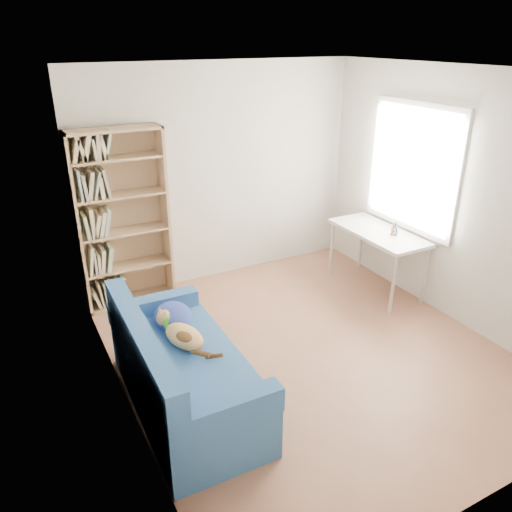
{
  "coord_description": "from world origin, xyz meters",
  "views": [
    {
      "loc": [
        -2.37,
        -3.4,
        2.86
      ],
      "look_at": [
        -0.26,
        0.57,
        0.85
      ],
      "focal_mm": 35.0,
      "sensor_mm": 36.0,
      "label": 1
    }
  ],
  "objects_px": {
    "pen_cup": "(394,230)",
    "desk": "(378,237)",
    "sofa": "(181,372)",
    "bookshelf": "(123,227)"
  },
  "relations": [
    {
      "from": "pen_cup",
      "to": "desk",
      "type": "bearing_deg",
      "value": 111.43
    },
    {
      "from": "sofa",
      "to": "bookshelf",
      "type": "relative_size",
      "value": 0.89
    },
    {
      "from": "bookshelf",
      "to": "pen_cup",
      "type": "distance_m",
      "value": 3.05
    },
    {
      "from": "bookshelf",
      "to": "desk",
      "type": "height_order",
      "value": "bookshelf"
    },
    {
      "from": "sofa",
      "to": "desk",
      "type": "relative_size",
      "value": 1.43
    },
    {
      "from": "desk",
      "to": "bookshelf",
      "type": "bearing_deg",
      "value": 157.98
    },
    {
      "from": "sofa",
      "to": "pen_cup",
      "type": "distance_m",
      "value": 3.0
    },
    {
      "from": "sofa",
      "to": "bookshelf",
      "type": "distance_m",
      "value": 2.08
    },
    {
      "from": "bookshelf",
      "to": "pen_cup",
      "type": "bearing_deg",
      "value": -24.61
    },
    {
      "from": "bookshelf",
      "to": "desk",
      "type": "relative_size",
      "value": 1.61
    }
  ]
}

